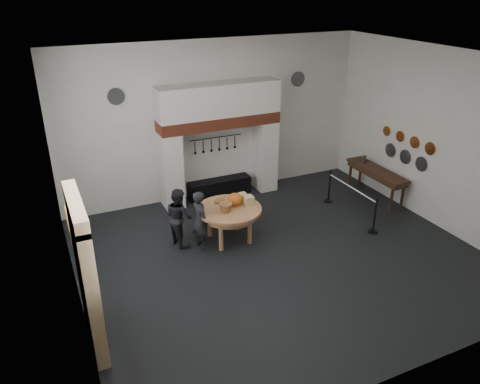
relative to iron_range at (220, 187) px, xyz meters
name	(u,v)px	position (x,y,z in m)	size (l,w,h in m)	color
floor	(280,256)	(0.00, -3.72, -0.25)	(9.00, 8.00, 0.02)	black
ceiling	(288,60)	(0.00, -3.72, 4.25)	(9.00, 8.00, 0.02)	silver
wall_back	(214,120)	(0.00, 0.28, 2.00)	(9.00, 0.02, 4.50)	white
wall_front	(420,260)	(0.00, -7.72, 2.00)	(9.00, 0.02, 4.50)	white
wall_left	(65,206)	(-4.50, -3.72, 2.00)	(0.02, 8.00, 4.50)	white
wall_right	(439,139)	(4.50, -3.72, 2.00)	(0.02, 8.00, 4.50)	white
chimney_pier_left	(171,170)	(-1.48, -0.07, 0.82)	(0.55, 0.70, 2.15)	silver
chimney_pier_right	(265,155)	(1.48, -0.07, 0.82)	(0.55, 0.70, 2.15)	silver
hearth_brick_band	(219,121)	(0.00, -0.07, 2.06)	(3.50, 0.72, 0.32)	#9E442B
chimney_hood	(219,100)	(0.00, -0.07, 2.67)	(3.50, 0.70, 0.90)	silver
iron_range	(220,187)	(0.00, 0.00, 0.00)	(1.90, 0.45, 0.50)	black
utensil_rail	(216,138)	(0.00, 0.20, 1.50)	(0.02, 0.02, 1.60)	black
door_recess	(82,282)	(-4.47, -4.72, 1.00)	(0.04, 1.10, 2.50)	black
door_jamb_near	(93,302)	(-4.38, -5.42, 1.05)	(0.22, 0.30, 2.60)	tan
door_jamb_far	(81,258)	(-4.38, -4.02, 1.05)	(0.22, 0.30, 2.60)	tan
door_lintel	(75,208)	(-4.38, -4.72, 2.40)	(0.22, 1.70, 0.30)	tan
wall_plaque	(68,219)	(-4.45, -2.92, 1.35)	(0.05, 0.34, 0.44)	gold
work_table	(229,209)	(-0.78, -2.52, 0.59)	(1.59, 1.59, 0.07)	tan
pumpkin	(235,199)	(-0.58, -2.42, 0.78)	(0.36, 0.36, 0.31)	#D75F1E
cheese_block_big	(249,201)	(-0.28, -2.57, 0.74)	(0.22, 0.22, 0.24)	#D6C47F
cheese_block_small	(243,197)	(-0.30, -2.27, 0.72)	(0.18, 0.18, 0.20)	#D9C381
wicker_basket	(226,208)	(-0.93, -2.67, 0.73)	(0.32, 0.32, 0.22)	#A76B3D
bread_loaf	(220,201)	(-0.88, -2.17, 0.69)	(0.31, 0.18, 0.13)	#A6763B
visitor_near	(200,220)	(-1.55, -2.58, 0.49)	(0.54, 0.36, 1.49)	black
visitor_far	(179,217)	(-1.95, -2.18, 0.48)	(0.71, 0.55, 1.46)	black
side_table	(377,170)	(4.10, -2.07, 0.62)	(0.55, 2.20, 0.06)	#3C2515
pewter_jug	(364,159)	(4.10, -1.47, 0.76)	(0.12, 0.12, 0.22)	#515156
copper_pan_a	(430,149)	(4.46, -3.52, 1.70)	(0.34, 0.34, 0.03)	#C6662D
copper_pan_b	(415,142)	(4.46, -2.97, 1.70)	(0.32, 0.32, 0.03)	#C6662D
copper_pan_c	(400,136)	(4.46, -2.42, 1.70)	(0.30, 0.30, 0.03)	#C6662D
copper_pan_d	(387,131)	(4.46, -1.87, 1.70)	(0.28, 0.28, 0.03)	#C6662D
pewter_plate_left	(421,164)	(4.46, -3.32, 1.20)	(0.40, 0.40, 0.03)	#4C4C51
pewter_plate_mid	(405,157)	(4.46, -2.72, 1.20)	(0.40, 0.40, 0.03)	#4C4C51
pewter_plate_right	(390,150)	(4.46, -2.12, 1.20)	(0.40, 0.40, 0.03)	#4C4C51
pewter_plate_back_left	(116,97)	(-2.70, 0.24, 2.95)	(0.44, 0.44, 0.03)	#4C4C51
pewter_plate_back_right	(298,79)	(2.70, 0.24, 2.95)	(0.44, 0.44, 0.03)	#4C4C51
barrier_post_near	(375,217)	(2.72, -3.74, 0.20)	(0.05, 0.05, 0.90)	black
barrier_post_far	(329,187)	(2.72, -1.74, 0.20)	(0.05, 0.05, 0.90)	black
barrier_rope	(352,188)	(2.72, -2.74, 0.60)	(0.04, 0.04, 2.00)	white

